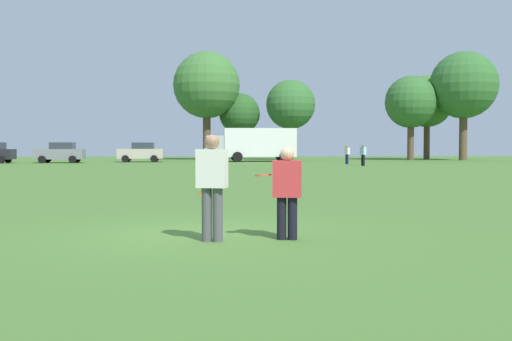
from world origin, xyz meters
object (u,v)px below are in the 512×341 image
object	(u,v)px
player_defender	(287,188)
parked_car_mid_right	(141,152)
frisbee	(263,175)
traffic_cone	(204,187)
bystander_field_marshal	(363,153)
parked_car_center	(60,152)
player_thrower	(212,181)
bystander_far_jogger	(347,153)
bystander_sideline_watcher	(207,153)
box_truck	(253,143)

from	to	relation	value
player_defender	parked_car_mid_right	world-z (taller)	parked_car_mid_right
frisbee	traffic_cone	world-z (taller)	frisbee
frisbee	bystander_field_marshal	distance (m)	37.08
parked_car_center	parked_car_mid_right	size ratio (longest dim) A/B	1.00
player_thrower	traffic_cone	bearing A→B (deg)	91.30
player_defender	traffic_cone	bearing A→B (deg)	98.71
frisbee	bystander_far_jogger	bearing A→B (deg)	75.21
parked_car_mid_right	bystander_far_jogger	size ratio (longest dim) A/B	2.66
player_thrower	bystander_far_jogger	distance (m)	41.62
player_defender	bystander_far_jogger	bearing A→B (deg)	75.76
parked_car_center	player_thrower	bearing A→B (deg)	-73.78
parked_car_center	bystander_sideline_watcher	size ratio (longest dim) A/B	2.71
parked_car_center	bystander_far_jogger	size ratio (longest dim) A/B	2.66
player_defender	bystander_far_jogger	xyz separation A→B (m)	(10.14, 39.95, 0.05)
box_truck	frisbee	bearing A→B (deg)	-93.91
traffic_cone	bystander_sideline_watcher	world-z (taller)	bystander_sideline_watcher
frisbee	bystander_sideline_watcher	distance (m)	40.92
frisbee	bystander_far_jogger	size ratio (longest dim) A/B	0.17
player_defender	bystander_sideline_watcher	xyz separation A→B (m)	(-1.44, 41.01, 0.04)
box_truck	parked_car_mid_right	bearing A→B (deg)	-177.35
player_defender	parked_car_mid_right	xyz separation A→B (m)	(-7.61, 47.72, 0.08)
parked_car_center	bystander_far_jogger	bearing A→B (deg)	-12.65
bystander_far_jogger	player_thrower	bearing A→B (deg)	-105.82
bystander_field_marshal	traffic_cone	bearing A→B (deg)	-114.18
player_thrower	parked_car_center	world-z (taller)	parked_car_center
frisbee	bystander_field_marshal	bearing A→B (deg)	73.14
box_truck	parked_car_center	bearing A→B (deg)	-171.05
traffic_cone	parked_car_mid_right	distance (m)	38.90
parked_car_mid_right	player_thrower	bearing A→B (deg)	-82.38
traffic_cone	box_truck	distance (m)	39.16
player_thrower	bystander_sideline_watcher	xyz separation A→B (m)	(-0.22, 41.11, -0.08)
traffic_cone	player_thrower	bearing A→B (deg)	-88.70
player_thrower	bystander_sideline_watcher	bearing A→B (deg)	90.31
traffic_cone	bystander_field_marshal	size ratio (longest dim) A/B	0.29
player_thrower	player_defender	bearing A→B (deg)	4.62
parked_car_mid_right	player_defender	bearing A→B (deg)	-80.94
parked_car_center	bystander_sideline_watcher	world-z (taller)	parked_car_center
bystander_sideline_watcher	parked_car_center	bearing A→B (deg)	161.11
traffic_cone	box_truck	xyz separation A→B (m)	(4.33, 38.89, 1.52)
frisbee	traffic_cone	size ratio (longest dim) A/B	0.57
bystander_far_jogger	parked_car_center	bearing A→B (deg)	167.35
parked_car_mid_right	box_truck	bearing A→B (deg)	2.65
box_truck	bystander_sideline_watcher	xyz separation A→B (m)	(-4.35, -7.19, -0.87)
player_thrower	bystander_sideline_watcher	size ratio (longest dim) A/B	1.09
frisbee	box_truck	distance (m)	48.21
frisbee	parked_car_center	bearing A→B (deg)	107.26
frisbee	traffic_cone	xyz separation A→B (m)	(-1.05, 9.21, -0.82)
frisbee	bystander_sideline_watcher	world-z (taller)	bystander_sideline_watcher
frisbee	parked_car_center	xyz separation A→B (m)	(-14.09, 45.36, -0.12)
traffic_cone	bystander_far_jogger	xyz separation A→B (m)	(11.56, 30.63, 0.67)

